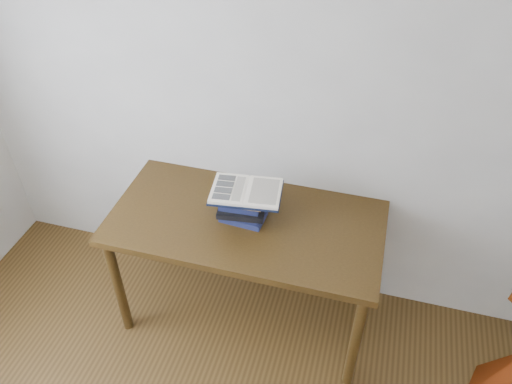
% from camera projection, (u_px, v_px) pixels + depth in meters
% --- Properties ---
extents(room_shell, '(3.54, 3.54, 2.62)m').
position_uv_depth(room_shell, '(21.00, 333.00, 1.21)').
color(room_shell, silver).
rests_on(room_shell, ground).
extents(desk, '(1.49, 0.75, 0.80)m').
position_uv_depth(desk, '(246.00, 232.00, 2.78)').
color(desk, '#402B10').
rests_on(desk, ground).
extents(book_stack, '(0.27, 0.22, 0.18)m').
position_uv_depth(book_stack, '(242.00, 205.00, 2.67)').
color(book_stack, '#181A4A').
rests_on(book_stack, desk).
extents(open_book, '(0.40, 0.30, 0.03)m').
position_uv_depth(open_book, '(246.00, 191.00, 2.59)').
color(open_book, black).
rests_on(open_book, book_stack).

